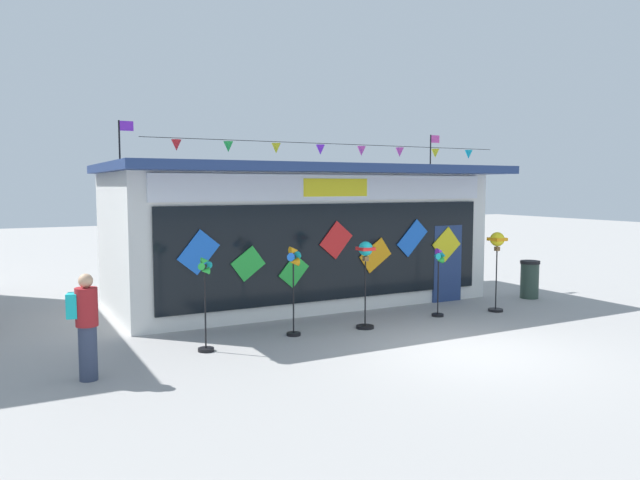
{
  "coord_description": "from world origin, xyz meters",
  "views": [
    {
      "loc": [
        -7.53,
        -8.43,
        3.03
      ],
      "look_at": [
        -1.21,
        3.38,
        1.83
      ],
      "focal_mm": 34.13,
      "sensor_mm": 36.0,
      "label": 1
    }
  ],
  "objects_px": {
    "trash_bin": "(530,279)",
    "wind_spinner_left": "(294,273)",
    "kite_shop_building": "(297,233)",
    "wind_spinner_right": "(497,250)",
    "wind_spinner_center_right": "(439,271)",
    "wind_spinner_center_left": "(365,265)",
    "person_near_camera": "(86,324)",
    "wind_spinner_far_left": "(205,296)"
  },
  "relations": [
    {
      "from": "trash_bin",
      "to": "wind_spinner_left",
      "type": "bearing_deg",
      "value": -174.24
    },
    {
      "from": "kite_shop_building",
      "to": "wind_spinner_right",
      "type": "distance_m",
      "value": 5.1
    },
    {
      "from": "wind_spinner_left",
      "to": "kite_shop_building",
      "type": "bearing_deg",
      "value": 63.15
    },
    {
      "from": "wind_spinner_center_right",
      "to": "wind_spinner_left",
      "type": "bearing_deg",
      "value": -179.05
    },
    {
      "from": "kite_shop_building",
      "to": "wind_spinner_center_right",
      "type": "xyz_separation_m",
      "value": [
        1.98,
        -3.43,
        -0.73
      ]
    },
    {
      "from": "wind_spinner_left",
      "to": "wind_spinner_right",
      "type": "xyz_separation_m",
      "value": [
        5.35,
        -0.12,
        0.22
      ]
    },
    {
      "from": "wind_spinner_center_left",
      "to": "wind_spinner_center_right",
      "type": "relative_size",
      "value": 1.16
    },
    {
      "from": "wind_spinner_left",
      "to": "wind_spinner_right",
      "type": "height_order",
      "value": "wind_spinner_right"
    },
    {
      "from": "wind_spinner_left",
      "to": "trash_bin",
      "type": "distance_m",
      "value": 7.49
    },
    {
      "from": "person_near_camera",
      "to": "wind_spinner_left",
      "type": "bearing_deg",
      "value": -60.01
    },
    {
      "from": "wind_spinner_far_left",
      "to": "trash_bin",
      "type": "height_order",
      "value": "wind_spinner_far_left"
    },
    {
      "from": "wind_spinner_center_right",
      "to": "wind_spinner_center_left",
      "type": "bearing_deg",
      "value": -175.04
    },
    {
      "from": "wind_spinner_center_right",
      "to": "trash_bin",
      "type": "xyz_separation_m",
      "value": [
        3.67,
        0.69,
        -0.55
      ]
    },
    {
      "from": "kite_shop_building",
      "to": "trash_bin",
      "type": "height_order",
      "value": "kite_shop_building"
    },
    {
      "from": "wind_spinner_far_left",
      "to": "wind_spinner_center_right",
      "type": "height_order",
      "value": "wind_spinner_far_left"
    },
    {
      "from": "kite_shop_building",
      "to": "wind_spinner_right",
      "type": "xyz_separation_m",
      "value": [
        3.58,
        -3.61,
        -0.29
      ]
    },
    {
      "from": "wind_spinner_left",
      "to": "person_near_camera",
      "type": "height_order",
      "value": "wind_spinner_left"
    },
    {
      "from": "kite_shop_building",
      "to": "wind_spinner_center_left",
      "type": "height_order",
      "value": "kite_shop_building"
    },
    {
      "from": "wind_spinner_right",
      "to": "wind_spinner_center_left",
      "type": "bearing_deg",
      "value": -179.99
    },
    {
      "from": "kite_shop_building",
      "to": "wind_spinner_center_right",
      "type": "relative_size",
      "value": 6.11
    },
    {
      "from": "kite_shop_building",
      "to": "trash_bin",
      "type": "distance_m",
      "value": 6.41
    },
    {
      "from": "wind_spinner_far_left",
      "to": "wind_spinner_center_left",
      "type": "relative_size",
      "value": 0.94
    },
    {
      "from": "kite_shop_building",
      "to": "trash_bin",
      "type": "bearing_deg",
      "value": -25.9
    },
    {
      "from": "wind_spinner_far_left",
      "to": "wind_spinner_left",
      "type": "relative_size",
      "value": 0.96
    },
    {
      "from": "wind_spinner_far_left",
      "to": "wind_spinner_center_left",
      "type": "bearing_deg",
      "value": 2.71
    },
    {
      "from": "wind_spinner_right",
      "to": "person_near_camera",
      "type": "xyz_separation_m",
      "value": [
        -9.42,
        -0.88,
        -0.62
      ]
    },
    {
      "from": "wind_spinner_right",
      "to": "wind_spinner_center_right",
      "type": "bearing_deg",
      "value": 173.42
    },
    {
      "from": "wind_spinner_center_left",
      "to": "trash_bin",
      "type": "xyz_separation_m",
      "value": [
        5.8,
        0.87,
        -0.85
      ]
    },
    {
      "from": "wind_spinner_far_left",
      "to": "person_near_camera",
      "type": "bearing_deg",
      "value": -161.54
    },
    {
      "from": "wind_spinner_far_left",
      "to": "wind_spinner_right",
      "type": "height_order",
      "value": "wind_spinner_right"
    },
    {
      "from": "wind_spinner_center_left",
      "to": "wind_spinner_right",
      "type": "height_order",
      "value": "wind_spinner_right"
    },
    {
      "from": "wind_spinner_right",
      "to": "person_near_camera",
      "type": "bearing_deg",
      "value": -174.64
    },
    {
      "from": "wind_spinner_right",
      "to": "trash_bin",
      "type": "height_order",
      "value": "wind_spinner_right"
    },
    {
      "from": "trash_bin",
      "to": "person_near_camera",
      "type": "bearing_deg",
      "value": -171.31
    },
    {
      "from": "trash_bin",
      "to": "wind_spinner_right",
      "type": "bearing_deg",
      "value": -157.17
    },
    {
      "from": "wind_spinner_right",
      "to": "kite_shop_building",
      "type": "bearing_deg",
      "value": 134.72
    },
    {
      "from": "wind_spinner_left",
      "to": "wind_spinner_center_left",
      "type": "distance_m",
      "value": 1.62
    },
    {
      "from": "wind_spinner_center_right",
      "to": "trash_bin",
      "type": "bearing_deg",
      "value": 10.6
    },
    {
      "from": "wind_spinner_far_left",
      "to": "wind_spinner_right",
      "type": "relative_size",
      "value": 0.91
    },
    {
      "from": "wind_spinner_center_left",
      "to": "wind_spinner_center_right",
      "type": "height_order",
      "value": "wind_spinner_center_left"
    },
    {
      "from": "wind_spinner_center_left",
      "to": "wind_spinner_left",
      "type": "bearing_deg",
      "value": 175.65
    },
    {
      "from": "wind_spinner_center_left",
      "to": "wind_spinner_far_left",
      "type": "bearing_deg",
      "value": -177.29
    }
  ]
}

